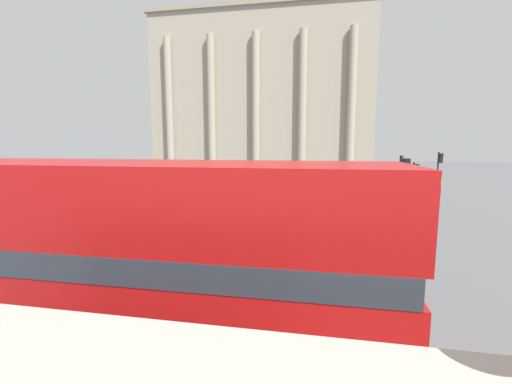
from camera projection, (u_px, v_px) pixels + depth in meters
name	position (u px, v px, depth m)	size (l,w,h in m)	color
double_decker_bus	(126.00, 261.00, 6.53)	(10.15, 2.63, 4.23)	black
plaza_building_left	(263.00, 100.00, 44.65)	(27.44, 11.25, 20.75)	#A39984
traffic_light_near	(401.00, 197.00, 12.17)	(0.42, 0.24, 4.18)	black
traffic_light_mid	(414.00, 183.00, 20.31)	(0.42, 0.24, 3.53)	black
traffic_light_far	(439.00, 171.00, 24.94)	(0.42, 0.24, 4.05)	black
car_navy	(319.00, 211.00, 20.17)	(4.20, 1.93, 1.35)	black
car_black	(246.00, 207.00, 21.33)	(4.20, 1.93, 1.35)	black
pedestrian_yellow	(440.00, 183.00, 31.39)	(0.32, 0.32, 1.81)	#282B33
pedestrian_grey	(219.00, 224.00, 15.65)	(0.32, 0.32, 1.64)	#282B33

